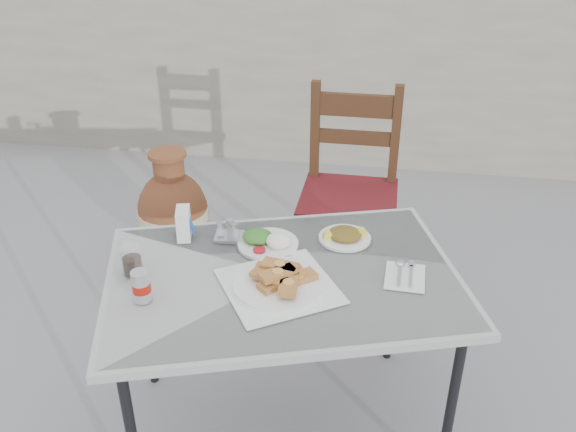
% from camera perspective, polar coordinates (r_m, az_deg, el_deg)
% --- Properties ---
extents(ground, '(80.00, 80.00, 0.00)m').
position_cam_1_polar(ground, '(2.48, -1.67, -17.90)').
color(ground, slate).
rests_on(ground, ground).
extents(cafe_table, '(1.32, 1.08, 0.69)m').
position_cam_1_polar(cafe_table, '(2.01, -0.46, -6.58)').
color(cafe_table, black).
rests_on(cafe_table, ground).
extents(pide_plate, '(0.46, 0.46, 0.07)m').
position_cam_1_polar(pide_plate, '(1.91, -0.84, -5.86)').
color(pide_plate, white).
rests_on(pide_plate, cafe_table).
extents(salad_rice_plate, '(0.21, 0.21, 0.05)m').
position_cam_1_polar(salad_rice_plate, '(2.12, -1.95, -2.32)').
color(salad_rice_plate, white).
rests_on(salad_rice_plate, cafe_table).
extents(salad_chopped_plate, '(0.19, 0.19, 0.04)m').
position_cam_1_polar(salad_chopped_plate, '(2.16, 5.34, -1.83)').
color(salad_chopped_plate, white).
rests_on(salad_chopped_plate, cafe_table).
extents(soda_can, '(0.06, 0.06, 0.10)m').
position_cam_1_polar(soda_can, '(1.89, -13.56, -6.39)').
color(soda_can, silver).
rests_on(soda_can, cafe_table).
extents(cola_glass, '(0.07, 0.07, 0.10)m').
position_cam_1_polar(cola_glass, '(2.02, -14.38, -4.18)').
color(cola_glass, white).
rests_on(cola_glass, cafe_table).
extents(napkin_holder, '(0.07, 0.10, 0.11)m').
position_cam_1_polar(napkin_holder, '(2.18, -9.74, -0.69)').
color(napkin_holder, white).
rests_on(napkin_holder, cafe_table).
extents(condiment_caddy, '(0.11, 0.09, 0.07)m').
position_cam_1_polar(condiment_caddy, '(2.16, -5.56, -1.56)').
color(condiment_caddy, silver).
rests_on(condiment_caddy, cafe_table).
extents(cutlery_napkin, '(0.13, 0.18, 0.01)m').
position_cam_1_polar(cutlery_napkin, '(2.01, 10.85, -5.35)').
color(cutlery_napkin, white).
rests_on(cutlery_napkin, cafe_table).
extents(chair, '(0.45, 0.45, 1.00)m').
position_cam_1_polar(chair, '(2.88, 5.79, 2.20)').
color(chair, '#341C0E').
rests_on(chair, ground).
extents(terracotta_urn, '(0.37, 0.37, 0.64)m').
position_cam_1_polar(terracotta_urn, '(3.20, -10.68, 0.22)').
color(terracotta_urn, brown).
rests_on(terracotta_urn, ground).
extents(back_wall, '(6.00, 0.25, 1.20)m').
position_cam_1_polar(back_wall, '(4.35, 4.60, 12.74)').
color(back_wall, '#A29B87').
rests_on(back_wall, ground).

